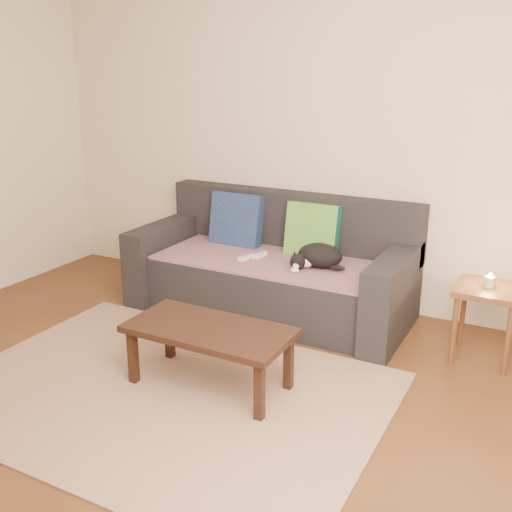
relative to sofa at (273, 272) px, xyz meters
The scene contains 13 objects.
ground 1.60m from the sofa, 90.00° to the right, with size 4.50×4.50×0.00m, color brown.
back_wall 1.08m from the sofa, 90.00° to the left, with size 4.50×0.04×2.60m, color beige.
sofa is the anchor object (origin of this frame).
throw_blanket 0.15m from the sofa, 90.00° to the right, with size 1.66×0.74×0.02m, color #46284C.
cushion_navy 0.55m from the sofa, 157.93° to the left, with size 0.43×0.11×0.43m, color #0F1943.
cushion_green 0.44m from the sofa, 34.25° to the left, with size 0.41×0.10×0.41m, color #0C5141.
cat 0.47m from the sofa, 12.89° to the right, with size 0.40×0.37×0.17m.
wii_remote_a 0.18m from the sofa, 133.27° to the right, with size 0.15×0.04×0.03m, color white.
wii_remote_b 0.27m from the sofa, 127.66° to the right, with size 0.15×0.04×0.03m, color white.
side_table 1.57m from the sofa, ahead, with size 0.40×0.40×0.50m.
candle 1.58m from the sofa, ahead, with size 0.06×0.06×0.09m.
rug 1.45m from the sofa, 90.00° to the right, with size 2.50×1.80×0.01m, color #A0836D.
coffee_table 1.24m from the sofa, 80.80° to the right, with size 0.96×0.48×0.38m.
Camera 1 is at (1.91, -2.31, 1.82)m, focal length 42.00 mm.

